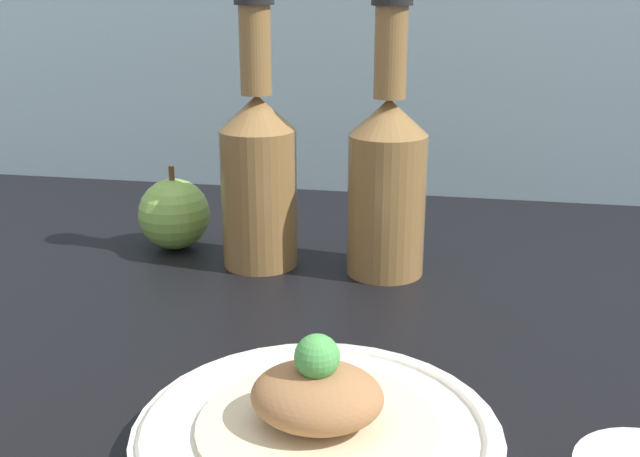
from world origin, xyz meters
TOP-DOWN VIEW (x-y plane):
  - ground_plane at (0.00, 0.00)cm, footprint 180.00×110.00cm
  - plate at (-2.01, -11.60)cm, footprint 23.83×23.83cm
  - plated_food at (-2.01, -11.60)cm, footprint 15.57×15.57cm
  - cider_bottle_left at (-14.58, 21.08)cm, footprint 7.99×7.99cm
  - cider_bottle_right at (-1.10, 21.08)cm, footprint 7.99×7.99cm
  - apple at (-25.51, 24.24)cm, footprint 8.09×8.09cm

SIDE VIEW (x-z plane):
  - ground_plane at x=0.00cm, z-range -4.00..0.00cm
  - plate at x=-2.01cm, z-range 0.07..2.30cm
  - plated_food at x=-2.01cm, z-range 0.52..7.03cm
  - apple at x=-25.51cm, z-range -0.77..8.87cm
  - cider_bottle_left at x=-14.58cm, z-range -3.74..24.46cm
  - cider_bottle_right at x=-1.10cm, z-range -3.74..24.46cm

